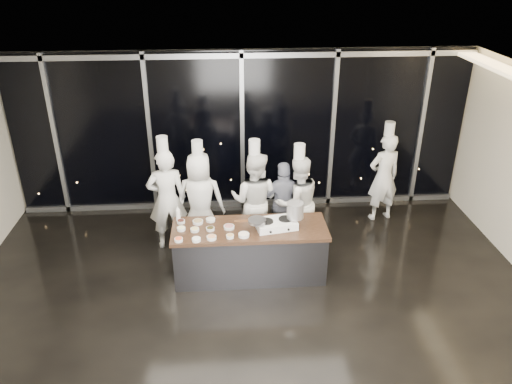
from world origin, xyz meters
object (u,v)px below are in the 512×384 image
demo_counter (250,251)px  chef_right (297,202)px  chef_side (384,176)px  stock_pot (295,210)px  frying_pan (256,221)px  stove (276,224)px  chef_left (200,199)px  guest (284,204)px  chef_far_left (167,199)px  chef_center (255,200)px

demo_counter → chef_right: bearing=44.8°
chef_side → demo_counter: bearing=19.3°
stock_pot → frying_pan: bearing=-170.1°
stove → chef_left: size_ratio=0.35×
demo_counter → chef_left: 1.41m
demo_counter → guest: bearing=55.6°
guest → chef_right: 0.25m
frying_pan → chef_far_left: size_ratio=0.25×
chef_left → chef_far_left: bearing=11.4°
guest → chef_side: size_ratio=0.79×
demo_counter → chef_center: 1.06m
chef_left → demo_counter: bearing=133.9°
stove → guest: size_ratio=0.44×
stock_pot → chef_left: (-1.54, 1.04, -0.28)m
stove → chef_right: bearing=51.4°
demo_counter → frying_pan: bearing=-39.1°
chef_right → frying_pan: bearing=32.4°
chef_far_left → chef_side: 4.15m
demo_counter → stove: (0.41, -0.02, 0.51)m
chef_center → chef_side: (2.56, 0.81, 0.00)m
chef_right → chef_side: 2.01m
chef_far_left → chef_side: (4.08, 0.75, -0.04)m
demo_counter → guest: guest is taller
stove → chef_far_left: (-1.80, 1.03, -0.02)m
demo_counter → frying_pan: (0.10, -0.08, 0.61)m
stove → chef_far_left: chef_far_left is taller
demo_counter → guest: 1.22m
stock_pot → chef_side: chef_side is taller
stock_pot → chef_far_left: 2.34m
stock_pot → chef_far_left: bearing=154.9°
stock_pot → stove: bearing=-171.7°
guest → stove: bearing=72.4°
guest → chef_side: (2.03, 0.80, 0.11)m
frying_pan → guest: 1.22m
stove → stock_pot: (0.31, 0.04, 0.21)m
chef_right → demo_counter: bearing=26.3°
chef_left → chef_center: size_ratio=0.98×
chef_center → chef_side: 2.68m
chef_center → frying_pan: bearing=105.4°
stove → chef_left: (-1.23, 1.08, -0.07)m
chef_far_left → chef_side: chef_far_left is taller
demo_counter → stock_pot: 1.02m
demo_counter → chef_left: bearing=127.5°
chef_side → chef_far_left: bearing=-3.4°
demo_counter → chef_side: chef_side is taller
chef_far_left → guest: bearing=170.5°
stove → frying_pan: (-0.31, -0.06, 0.10)m
frying_pan → chef_center: chef_center is taller
frying_pan → chef_left: 1.48m
frying_pan → chef_far_left: chef_far_left is taller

